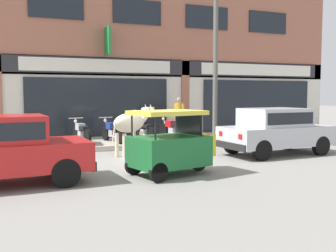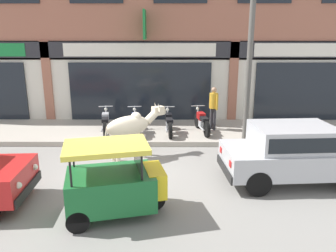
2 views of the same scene
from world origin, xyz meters
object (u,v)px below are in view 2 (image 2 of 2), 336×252
at_px(auto_rickshaw, 114,184).
at_px(motorcycle_2, 169,123).
at_px(utility_pole, 250,50).
at_px(cow, 131,126).
at_px(pedestrian, 214,104).
at_px(motorcycle_3, 202,122).
at_px(motorcycle_1, 136,123).
at_px(motorcycle_0, 106,123).
at_px(car_0, 294,151).

bearing_deg(auto_rickshaw, motorcycle_2, 78.50).
relative_size(motorcycle_2, utility_pole, 0.30).
bearing_deg(utility_pole, motorcycle_2, 164.11).
xyz_separation_m(motorcycle_2, utility_pole, (2.58, -0.73, 2.60)).
bearing_deg(cow, pedestrian, 43.53).
distance_m(cow, utility_pole, 4.48).
xyz_separation_m(motorcycle_3, utility_pole, (1.37, -0.90, 2.60)).
height_order(motorcycle_1, pedestrian, pedestrian).
relative_size(motorcycle_0, pedestrian, 1.13).
distance_m(motorcycle_0, motorcycle_3, 3.50).
xyz_separation_m(car_0, pedestrian, (-1.46, 4.24, 0.34)).
xyz_separation_m(car_0, motorcycle_3, (-1.91, 3.87, -0.26)).
height_order(auto_rickshaw, utility_pole, utility_pole).
bearing_deg(motorcycle_0, car_0, -34.78).
xyz_separation_m(auto_rickshaw, pedestrian, (2.74, 5.87, 0.50)).
relative_size(motorcycle_1, utility_pole, 0.30).
height_order(cow, auto_rickshaw, cow).
distance_m(motorcycle_2, motorcycle_3, 1.22).
relative_size(motorcycle_3, pedestrian, 1.12).
distance_m(auto_rickshaw, motorcycle_3, 5.96).
bearing_deg(cow, motorcycle_3, 44.27).
distance_m(auto_rickshaw, motorcycle_0, 5.51).
relative_size(motorcycle_0, motorcycle_3, 1.00).
distance_m(cow, motorcycle_1, 2.16).
height_order(cow, motorcycle_3, cow).
height_order(motorcycle_0, pedestrian, pedestrian).
relative_size(auto_rickshaw, motorcycle_3, 1.19).
bearing_deg(pedestrian, motorcycle_3, -140.56).
distance_m(car_0, motorcycle_0, 6.59).
bearing_deg(pedestrian, auto_rickshaw, -115.05).
bearing_deg(motorcycle_3, motorcycle_2, -172.01).
distance_m(motorcycle_2, pedestrian, 1.84).
height_order(car_0, utility_pole, utility_pole).
bearing_deg(car_0, motorcycle_0, 145.22).
bearing_deg(cow, motorcycle_0, 118.79).
relative_size(motorcycle_1, motorcycle_2, 0.99).
xyz_separation_m(cow, utility_pole, (3.69, 1.36, 2.15)).
bearing_deg(motorcycle_2, car_0, -49.92).
bearing_deg(motorcycle_3, car_0, -63.76).
relative_size(car_0, motorcycle_1, 2.05).
bearing_deg(cow, car_0, -20.84).
xyz_separation_m(motorcycle_3, pedestrian, (0.45, 0.37, 0.60)).
distance_m(cow, motorcycle_3, 3.27).
xyz_separation_m(motorcycle_0, pedestrian, (3.95, 0.49, 0.60)).
relative_size(car_0, motorcycle_3, 2.06).
relative_size(cow, motorcycle_2, 1.01).
height_order(cow, motorcycle_1, cow).
height_order(auto_rickshaw, pedestrian, pedestrian).
bearing_deg(motorcycle_3, cow, -135.73).
bearing_deg(car_0, auto_rickshaw, -158.83).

